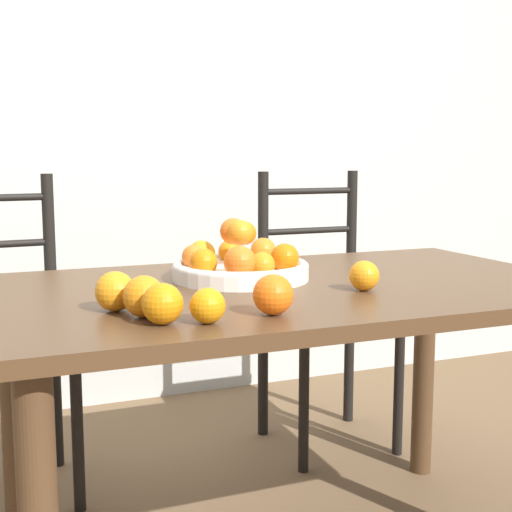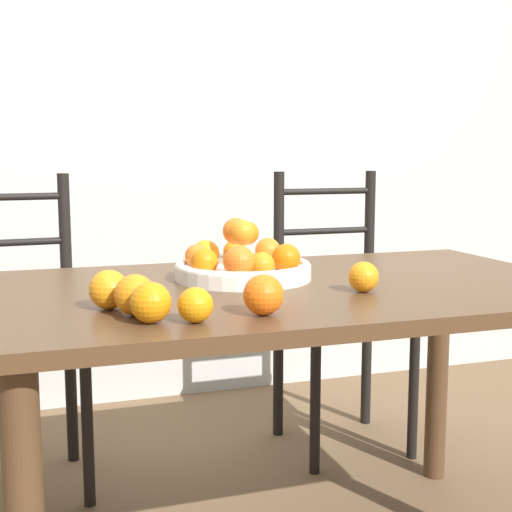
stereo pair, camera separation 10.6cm
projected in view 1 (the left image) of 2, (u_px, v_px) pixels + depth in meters
The scene contains 10 objects.
wall_back at pixel (149, 103), 3.05m from camera, with size 8.00×0.06×2.60m.
dining_table at pixel (293, 326), 1.80m from camera, with size 1.48×0.88×0.76m.
fruit_bowl at pixel (240, 264), 1.83m from camera, with size 0.35×0.35×0.16m.
orange_loose_0 at pixel (115, 291), 1.46m from camera, with size 0.08×0.08×0.08m.
orange_loose_1 at pixel (144, 296), 1.41m from camera, with size 0.08×0.08×0.08m.
orange_loose_2 at pixel (208, 306), 1.36m from camera, with size 0.07×0.07×0.07m.
orange_loose_3 at pixel (273, 295), 1.43m from camera, with size 0.08×0.08×0.08m.
orange_loose_4 at pixel (162, 304), 1.35m from camera, with size 0.08×0.08×0.08m.
orange_loose_5 at pixel (364, 276), 1.68m from camera, with size 0.07×0.07×0.07m.
chair_right at pixel (324, 315), 2.67m from camera, with size 0.42×0.40×1.02m.
Camera 1 is at (-0.75, -1.59, 1.09)m, focal length 50.00 mm.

